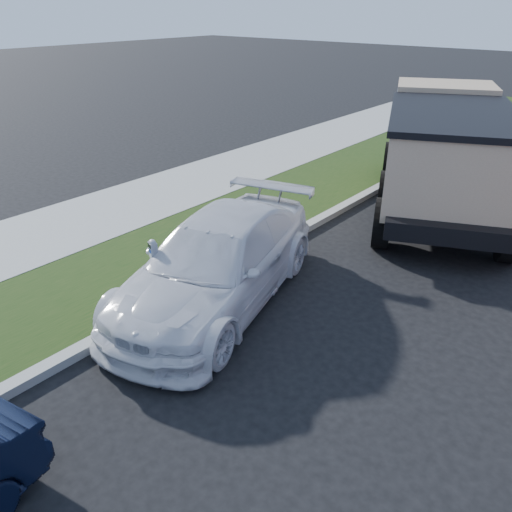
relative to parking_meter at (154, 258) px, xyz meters
The scene contains 5 objects.
ground 2.86m from the parking_meter, ahead, with size 120.00×120.00×0.00m, color black.
streetside 3.82m from the parking_meter, 142.22° to the left, with size 6.12×50.00×0.15m.
parking_meter is the anchor object (origin of this frame).
white_wagon 1.21m from the parking_meter, 59.52° to the left, with size 2.19×5.40×1.57m, color silver.
dump_truck 8.44m from the parking_meter, 77.61° to the left, with size 5.49×7.85×2.91m.
Camera 1 is at (3.60, -5.01, 5.00)m, focal length 35.00 mm.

